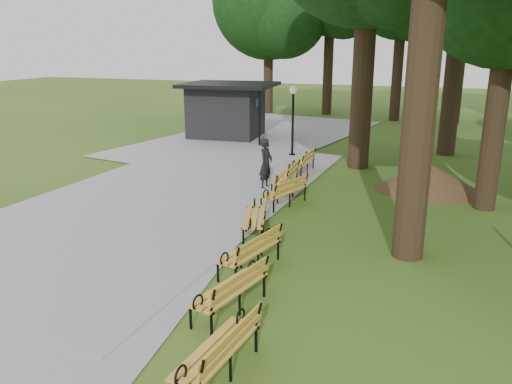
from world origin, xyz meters
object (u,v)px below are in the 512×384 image
(bench_0, at_px, (217,350))
(bench_3, at_px, (255,217))
(bench_5, at_px, (285,177))
(bench_2, at_px, (249,251))
(lamp_post, at_px, (293,106))
(bench_6, at_px, (302,162))
(bench_1, at_px, (229,290))
(kiosk, at_px, (226,110))
(person, at_px, (266,164))
(bench_4, at_px, (284,192))
(dirt_mound, at_px, (429,178))

(bench_0, relative_size, bench_3, 1.00)
(bench_5, bearing_deg, bench_2, 7.19)
(lamp_post, distance_m, bench_6, 3.56)
(lamp_post, height_order, bench_1, lamp_post)
(bench_6, bearing_deg, bench_2, 9.22)
(kiosk, relative_size, bench_6, 2.32)
(bench_1, xyz_separation_m, bench_5, (-1.46, 8.03, 0.00))
(bench_5, bearing_deg, person, -90.00)
(bench_0, distance_m, bench_6, 12.30)
(kiosk, distance_m, bench_6, 8.46)
(bench_0, relative_size, bench_6, 1.00)
(bench_0, xyz_separation_m, bench_4, (-1.55, 8.14, 0.00))
(kiosk, xyz_separation_m, bench_0, (7.82, -18.29, -0.94))
(bench_5, bearing_deg, bench_6, 178.32)
(bench_0, height_order, bench_6, same)
(dirt_mound, xyz_separation_m, bench_6, (-4.51, 0.81, -0.02))
(bench_0, relative_size, bench_2, 1.00)
(person, relative_size, bench_2, 0.88)
(bench_2, xyz_separation_m, bench_5, (-1.16, 6.25, 0.00))
(bench_0, relative_size, bench_1, 1.00)
(bench_2, xyz_separation_m, bench_3, (-0.67, 2.10, 0.00))
(lamp_post, bearing_deg, bench_5, -76.10)
(lamp_post, xyz_separation_m, bench_0, (3.32, -14.99, -1.70))
(bench_4, bearing_deg, lamp_post, -148.36)
(bench_2, xyz_separation_m, bench_4, (-0.67, 4.56, 0.00))
(bench_1, height_order, bench_6, same)
(kiosk, bearing_deg, bench_5, -60.15)
(lamp_post, relative_size, bench_4, 1.55)
(kiosk, relative_size, bench_3, 2.32)
(dirt_mound, xyz_separation_m, bench_5, (-4.45, -1.47, -0.02))
(bench_2, relative_size, bench_4, 1.00)
(person, distance_m, bench_4, 2.05)
(kiosk, relative_size, bench_2, 2.32)
(bench_1, bearing_deg, dirt_mound, 174.82)
(person, height_order, bench_3, person)
(bench_5, bearing_deg, dirt_mound, 105.00)
(bench_0, distance_m, bench_5, 10.04)
(bench_3, bearing_deg, bench_5, 169.65)
(lamp_post, relative_size, bench_3, 1.55)
(kiosk, distance_m, lamp_post, 5.63)
(bench_5, height_order, bench_6, same)
(bench_1, bearing_deg, bench_6, -159.32)
(bench_1, bearing_deg, bench_5, -157.43)
(dirt_mound, xyz_separation_m, bench_2, (-3.29, -7.72, -0.02))
(bench_1, distance_m, bench_2, 1.81)
(dirt_mound, relative_size, bench_6, 1.54)
(dirt_mound, distance_m, bench_6, 4.59)
(bench_1, distance_m, bench_4, 6.42)
(bench_5, bearing_deg, bench_4, 12.82)
(kiosk, distance_m, bench_4, 11.97)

